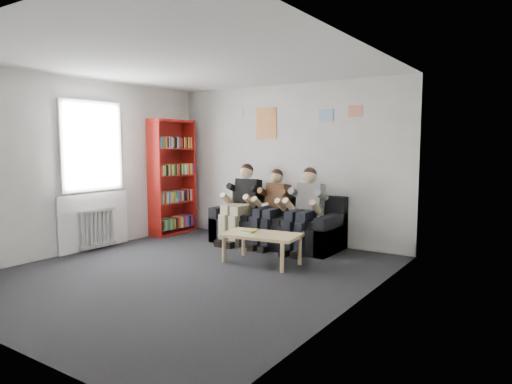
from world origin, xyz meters
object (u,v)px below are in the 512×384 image
sofa (277,227)px  person_left (241,204)px  coffee_table (261,237)px  bookshelf (173,177)px  person_middle (271,208)px  person_right (304,210)px

sofa → person_left: person_left is taller
coffee_table → bookshelf: bearing=160.6°
sofa → person_middle: person_middle is taller
person_middle → person_right: size_ratio=0.97×
person_left → person_middle: person_left is taller
bookshelf → person_left: 1.58m
bookshelf → person_right: (2.75, 0.06, -0.41)m
bookshelf → person_left: (1.53, 0.06, -0.40)m
person_left → person_right: 1.22m
coffee_table → person_middle: size_ratio=0.84×
person_right → sofa: bearing=158.7°
coffee_table → person_middle: person_middle is taller
person_middle → person_left: bearing=-171.3°
sofa → person_left: 0.74m
bookshelf → sofa: bearing=5.5°
coffee_table → person_left: (-1.05, 0.97, 0.29)m
person_left → person_middle: size_ratio=1.06×
bookshelf → coffee_table: (2.59, -0.91, -0.69)m
person_middle → sofa: bearing=98.3°
bookshelf → person_left: bookshelf is taller
person_left → person_right: person_left is taller
sofa → person_left: (-0.61, -0.20, 0.36)m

